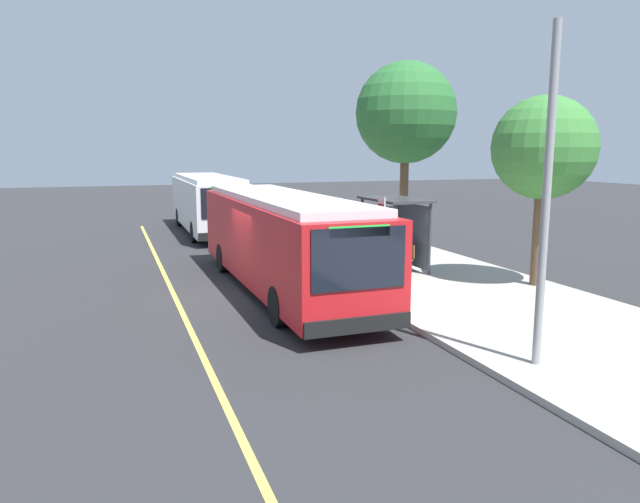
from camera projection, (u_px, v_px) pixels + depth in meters
name	position (u px, v px, depth m)	size (l,w,h in m)	color
ground_plane	(252.00, 295.00, 17.61)	(120.00, 120.00, 0.00)	#2B2B2D
sidewalk_curb	(429.00, 278.00, 19.59)	(44.00, 6.40, 0.15)	#A8A399
lane_stripe_center	(177.00, 301.00, 16.88)	(36.00, 0.14, 0.01)	#E0D64C
transit_bus_main	(282.00, 239.00, 17.87)	(11.60, 2.70, 2.95)	red
transit_bus_second	(208.00, 202.00, 30.85)	(10.84, 2.67, 2.95)	white
bus_shelter	(396.00, 218.00, 20.65)	(2.90, 1.60, 2.48)	#333338
waiting_bench	(399.00, 256.00, 20.55)	(1.60, 0.48, 0.95)	brown
route_sign_post	(381.00, 230.00, 17.16)	(0.44, 0.08, 2.80)	#333338
pedestrian_commuter	(385.00, 250.00, 18.82)	(0.24, 0.40, 1.69)	#282D47
street_tree_near_shelter	(406.00, 113.00, 24.26)	(4.16, 4.16, 7.72)	brown
street_tree_upstreet	(544.00, 149.00, 17.56)	(3.08, 3.08, 5.73)	brown
utility_pole	(546.00, 199.00, 10.95)	(0.16, 0.16, 6.40)	gray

